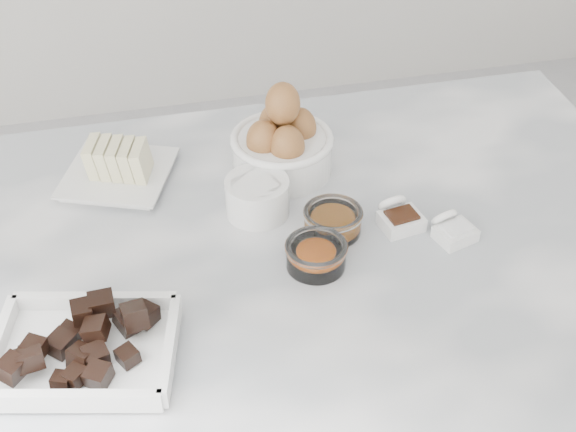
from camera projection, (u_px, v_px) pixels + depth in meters
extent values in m
cube|color=silver|center=(279.00, 264.00, 1.14)|extent=(1.20, 0.80, 0.04)
cube|color=white|center=(86.00, 356.00, 0.97)|extent=(0.24, 0.20, 0.01)
cube|color=white|center=(118.00, 176.00, 1.26)|extent=(0.18, 0.18, 0.01)
cube|color=white|center=(118.00, 173.00, 1.25)|extent=(0.21, 0.21, 0.00)
cylinder|color=white|center=(257.00, 197.00, 1.18)|extent=(0.09, 0.09, 0.06)
cylinder|color=white|center=(257.00, 184.00, 1.16)|extent=(0.08, 0.08, 0.01)
cylinder|color=white|center=(282.00, 154.00, 1.26)|extent=(0.16, 0.16, 0.06)
torus|color=white|center=(282.00, 139.00, 1.24)|extent=(0.16, 0.16, 0.01)
ellipsoid|color=brown|center=(301.00, 130.00, 1.25)|extent=(0.05, 0.05, 0.07)
ellipsoid|color=brown|center=(262.00, 139.00, 1.23)|extent=(0.05, 0.05, 0.07)
ellipsoid|color=brown|center=(280.00, 123.00, 1.26)|extent=(0.05, 0.05, 0.07)
ellipsoid|color=brown|center=(283.00, 147.00, 1.21)|extent=(0.05, 0.05, 0.07)
ellipsoid|color=brown|center=(283.00, 104.00, 1.20)|extent=(0.05, 0.05, 0.07)
cylinder|color=white|center=(333.00, 222.00, 1.15)|extent=(0.08, 0.08, 0.03)
torus|color=white|center=(333.00, 213.00, 1.14)|extent=(0.09, 0.09, 0.01)
cylinder|color=orange|center=(333.00, 225.00, 1.15)|extent=(0.06, 0.06, 0.01)
cylinder|color=white|center=(316.00, 256.00, 1.09)|extent=(0.08, 0.08, 0.03)
torus|color=white|center=(316.00, 247.00, 1.08)|extent=(0.09, 0.09, 0.01)
ellipsoid|color=orange|center=(316.00, 255.00, 1.09)|extent=(0.06, 0.06, 0.02)
cube|color=white|center=(401.00, 222.00, 1.16)|extent=(0.07, 0.06, 0.02)
cube|color=black|center=(402.00, 215.00, 1.15)|extent=(0.05, 0.04, 0.00)
torus|color=white|center=(392.00, 203.00, 1.17)|extent=(0.05, 0.04, 0.04)
cube|color=white|center=(455.00, 234.00, 1.14)|extent=(0.06, 0.06, 0.02)
cube|color=white|center=(456.00, 228.00, 1.13)|extent=(0.05, 0.04, 0.00)
torus|color=white|center=(444.00, 217.00, 1.15)|extent=(0.05, 0.04, 0.04)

